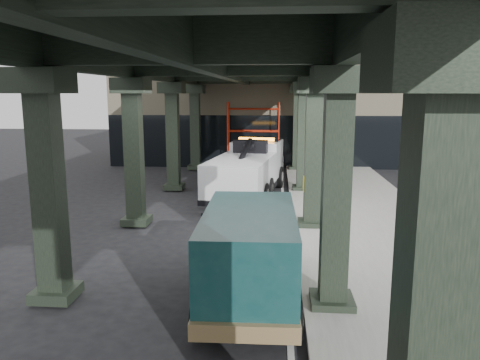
% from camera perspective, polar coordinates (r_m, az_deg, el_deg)
% --- Properties ---
extents(ground, '(90.00, 90.00, 0.00)m').
position_cam_1_polar(ground, '(14.13, -1.42, -8.07)').
color(ground, black).
rests_on(ground, ground).
extents(sidewalk, '(5.00, 40.00, 0.15)m').
position_cam_1_polar(sidewalk, '(16.24, 15.42, -5.69)').
color(sidewalk, gray).
rests_on(sidewalk, ground).
extents(lane_stripe, '(0.12, 38.00, 0.01)m').
position_cam_1_polar(lane_stripe, '(15.96, 5.44, -5.89)').
color(lane_stripe, silver).
rests_on(lane_stripe, ground).
extents(viaduct, '(7.40, 32.00, 6.40)m').
position_cam_1_polar(viaduct, '(15.45, -2.25, 14.07)').
color(viaduct, black).
rests_on(viaduct, ground).
extents(building, '(22.00, 10.00, 8.00)m').
position_cam_1_polar(building, '(33.33, 5.63, 9.60)').
color(building, '#C6B793').
rests_on(building, ground).
extents(scaffolding, '(3.08, 0.88, 4.00)m').
position_cam_1_polar(scaffolding, '(28.10, 1.65, 5.62)').
color(scaffolding, red).
rests_on(scaffolding, ground).
extents(tow_truck, '(3.23, 8.07, 2.58)m').
position_cam_1_polar(tow_truck, '(20.61, 1.12, 1.46)').
color(tow_truck, black).
rests_on(tow_truck, ground).
extents(towed_van, '(2.16, 5.19, 2.09)m').
position_cam_1_polar(towed_van, '(10.27, 1.23, -8.70)').
color(towed_van, '#10393A').
rests_on(towed_van, ground).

